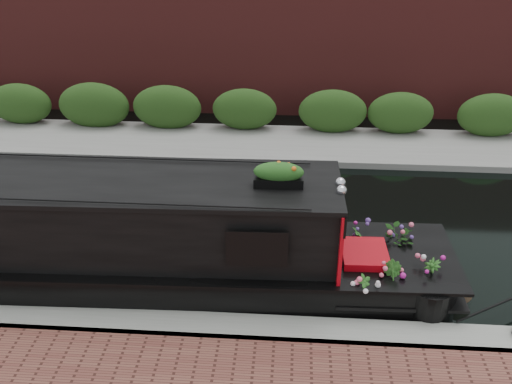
{
  "coord_description": "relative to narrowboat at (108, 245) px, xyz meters",
  "views": [
    {
      "loc": [
        1.3,
        -10.12,
        6.33
      ],
      "look_at": [
        0.62,
        -0.6,
        1.18
      ],
      "focal_mm": 40.0,
      "sensor_mm": 36.0,
      "label": 1
    }
  ],
  "objects": [
    {
      "name": "ground",
      "position": [
        1.87,
        2.03,
        -0.8
      ],
      "size": [
        80.0,
        80.0,
        0.0
      ],
      "primitive_type": "plane",
      "color": "black",
      "rests_on": "ground"
    },
    {
      "name": "narrowboat",
      "position": [
        0.0,
        0.0,
        0.0
      ],
      "size": [
        11.52,
        2.3,
        2.71
      ],
      "rotation": [
        0.0,
        0.0,
        0.03
      ],
      "color": "black",
      "rests_on": "ground"
    },
    {
      "name": "near_bank_coping",
      "position": [
        1.87,
        -1.27,
        -0.8
      ],
      "size": [
        40.0,
        0.6,
        0.5
      ],
      "primitive_type": "cube",
      "color": "gray",
      "rests_on": "ground"
    },
    {
      "name": "rope_fender",
      "position": [
        6.12,
        -0.0,
        -0.62
      ],
      "size": [
        0.36,
        0.36,
        0.36
      ],
      "primitive_type": "cylinder",
      "rotation": [
        1.57,
        0.0,
        0.0
      ],
      "color": "brown",
      "rests_on": "ground"
    },
    {
      "name": "far_bank_path",
      "position": [
        1.87,
        6.23,
        -0.8
      ],
      "size": [
        40.0,
        2.4,
        0.34
      ],
      "primitive_type": "cube",
      "color": "gray",
      "rests_on": "ground"
    },
    {
      "name": "far_hedge",
      "position": [
        1.87,
        7.13,
        -0.8
      ],
      "size": [
        40.0,
        1.1,
        2.8
      ],
      "primitive_type": "cube",
      "color": "#234316",
      "rests_on": "ground"
    },
    {
      "name": "far_brick_wall",
      "position": [
        1.87,
        9.23,
        -0.8
      ],
      "size": [
        40.0,
        1.0,
        8.0
      ],
      "primitive_type": "cube",
      "color": "maroon",
      "rests_on": "ground"
    }
  ]
}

